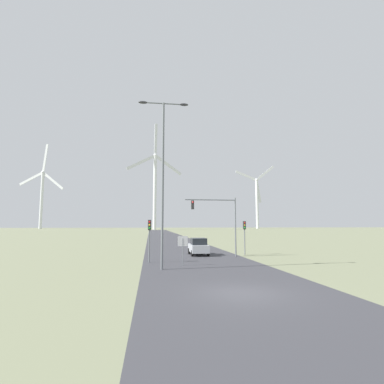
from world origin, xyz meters
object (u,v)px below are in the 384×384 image
Objects in this scene: stop_sign_near at (183,245)px; car_approaching at (198,247)px; wind_turbine_far_left at (42,193)px; wind_turbine_center at (257,198)px; traffic_light_post_near_left at (149,231)px; traffic_light_mast_overhead at (218,214)px; traffic_light_post_near_right at (245,230)px; wind_turbine_left at (155,183)px; streetlamp at (163,165)px.

stop_sign_near is 8.45m from car_approaching.
wind_turbine_far_left is 1.26× the size of wind_turbine_center.
traffic_light_post_near_left is 8.01m from car_approaching.
wind_turbine_center is at bearing 68.70° from traffic_light_mast_overhead.
traffic_light_mast_overhead is 227.68m from wind_turbine_far_left.
wind_turbine_center reaches higher than car_approaching.
stop_sign_near is 10.87m from traffic_light_post_near_right.
traffic_light_post_near_left reaches higher than traffic_light_post_near_right.
stop_sign_near is 0.38× the size of traffic_light_mast_overhead.
traffic_light_mast_overhead is 1.48× the size of car_approaching.
stop_sign_near is at bearing -111.76° from wind_turbine_center.
wind_turbine_center reaches higher than traffic_light_post_near_right.
wind_turbine_center is at bearing 24.85° from wind_turbine_left.
traffic_light_post_near_right is at bearing -87.28° from wind_turbine_left.
car_approaching is 163.48m from wind_turbine_left.
traffic_light_post_near_right is 214.34m from wind_turbine_center.
wind_turbine_left reaches higher than wind_turbine_center.
traffic_light_post_near_left is 228.74m from wind_turbine_far_left.
streetlamp is at bearing -132.21° from stop_sign_near.
wind_turbine_center is at bearing 67.37° from traffic_light_post_near_left.
stop_sign_near is 224.27m from wind_turbine_center.
car_approaching is at bearing 131.27° from traffic_light_mast_overhead.
traffic_light_post_near_left is (-2.70, 2.25, 1.08)m from stop_sign_near.
traffic_light_mast_overhead is (-3.37, -1.58, 1.73)m from traffic_light_post_near_right.
stop_sign_near is 7.92m from traffic_light_mast_overhead.
wind_turbine_far_left is (-84.37, 214.52, 25.50)m from stop_sign_near.
car_approaching is at bearing -67.17° from wind_turbine_far_left.
traffic_light_post_near_left is (-0.95, 4.19, -5.09)m from streetlamp.
stop_sign_near reaches higher than car_approaching.
traffic_light_mast_overhead is at bearing -111.30° from wind_turbine_center.
wind_turbine_far_left is (-88.67, 208.47, 22.72)m from traffic_light_mast_overhead.
streetlamp is 0.18× the size of wind_turbine_left.
wind_turbine_far_left is at bearing 111.47° from stop_sign_near.
traffic_light_post_near_left is at bearing -90.93° from wind_turbine_left.
streetlamp reaches higher than traffic_light_post_near_right.
traffic_light_post_near_right is 0.07× the size of wind_turbine_center.
wind_turbine_center is at bearing 68.08° from car_approaching.
traffic_light_post_near_right is at bearing -66.02° from wind_turbine_far_left.
wind_turbine_left is 1.35× the size of wind_turbine_center.
car_approaching is (2.57, 8.02, -0.73)m from stop_sign_near.
traffic_light_mast_overhead is at bearing 52.80° from streetlamp.
traffic_light_mast_overhead is (4.30, 6.04, 2.78)m from stop_sign_near.
stop_sign_near is (1.75, 1.93, -6.16)m from streetlamp.
traffic_light_mast_overhead is (7.00, 3.79, 1.70)m from traffic_light_post_near_left.
wind_turbine_center is (75.05, 199.56, 22.01)m from traffic_light_post_near_right.
streetlamp is 3.49× the size of traffic_light_post_near_right.
stop_sign_near is at bearing -68.53° from wind_turbine_far_left.
wind_turbine_center is (82.71, 207.19, 23.06)m from stop_sign_near.
traffic_light_post_near_left reaches higher than stop_sign_near.
traffic_light_post_near_left is 8.14m from traffic_light_mast_overhead.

